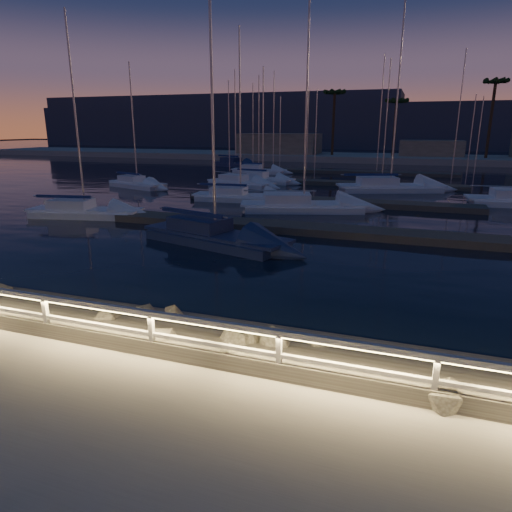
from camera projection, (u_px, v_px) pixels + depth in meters
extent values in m
plane|color=#A5A095|center=(116.00, 347.00, 10.75)|extent=(400.00, 400.00, 0.00)
cube|color=#A5A095|center=(35.00, 411.00, 8.51)|extent=(240.00, 5.00, 0.20)
cube|color=slate|center=(151.00, 333.00, 12.20)|extent=(240.00, 3.45, 1.29)
plane|color=black|center=(383.00, 159.00, 83.51)|extent=(320.00, 320.00, 0.00)
plane|color=black|center=(120.00, 392.00, 11.08)|extent=(400.00, 400.00, 0.00)
cube|color=silver|center=(46.00, 316.00, 11.26)|extent=(0.11, 0.11, 1.00)
cube|color=silver|center=(152.00, 334.00, 10.30)|extent=(0.11, 0.11, 1.00)
cube|color=silver|center=(279.00, 355.00, 9.34)|extent=(0.11, 0.11, 1.00)
cube|color=silver|center=(435.00, 381.00, 8.38)|extent=(0.11, 0.11, 1.00)
cube|color=silver|center=(113.00, 308.00, 10.48)|extent=(44.00, 0.12, 0.12)
cube|color=silver|center=(114.00, 328.00, 10.62)|extent=(44.00, 0.09, 0.09)
cube|color=#FFDC72|center=(112.00, 311.00, 10.49)|extent=(44.00, 0.04, 0.03)
sphere|color=slate|center=(228.00, 361.00, 9.98)|extent=(0.72, 0.72, 0.72)
sphere|color=slate|center=(444.00, 393.00, 8.93)|extent=(0.99, 0.99, 0.99)
sphere|color=slate|center=(64.00, 306.00, 14.36)|extent=(0.94, 0.94, 0.94)
cube|color=#5C564C|center=(292.00, 228.00, 25.38)|extent=(22.00, 2.00, 0.40)
cube|color=#5C564C|center=(327.00, 201.00, 34.45)|extent=(22.00, 2.00, 0.40)
cube|color=#5C564C|center=(350.00, 184.00, 45.34)|extent=(22.00, 2.00, 0.40)
cube|color=#5C564C|center=(364.00, 173.00, 56.23)|extent=(22.00, 2.00, 0.40)
cube|color=#A5A095|center=(380.00, 159.00, 77.95)|extent=(160.00, 14.00, 1.20)
cube|color=gray|center=(280.00, 145.00, 83.17)|extent=(14.00, 8.00, 4.00)
cube|color=gray|center=(431.00, 150.00, 75.89)|extent=(10.00, 6.00, 3.00)
cylinder|color=#43321F|center=(333.00, 123.00, 77.11)|extent=(0.44, 0.44, 10.50)
cylinder|color=#43321F|center=(395.00, 128.00, 75.02)|extent=(0.44, 0.44, 9.00)
cylinder|color=#43321F|center=(491.00, 119.00, 69.29)|extent=(0.44, 0.44, 11.50)
cube|color=#31374D|center=(398.00, 131.00, 127.62)|extent=(220.00, 30.00, 14.00)
cube|color=#31374D|center=(217.00, 124.00, 155.36)|extent=(120.00, 25.00, 18.00)
cube|color=navy|center=(216.00, 241.00, 22.68)|extent=(7.82, 4.44, 0.58)
cube|color=navy|center=(215.00, 234.00, 22.58)|extent=(8.31, 4.26, 0.16)
cube|color=navy|center=(200.00, 224.00, 23.06)|extent=(3.29, 2.59, 0.68)
cylinder|color=#A6A6AA|center=(212.00, 94.00, 20.80)|extent=(0.13, 0.13, 12.89)
cylinder|color=#A6A6AA|center=(192.00, 213.00, 23.20)|extent=(4.48, 1.37, 0.08)
cube|color=white|center=(304.00, 209.00, 31.50)|extent=(8.38, 4.88, 0.57)
cube|color=white|center=(304.00, 204.00, 31.41)|extent=(8.90, 4.70, 0.16)
cube|color=white|center=(288.00, 198.00, 31.35)|extent=(3.54, 2.81, 0.68)
cylinder|color=#A6A6AA|center=(307.00, 96.00, 29.50)|extent=(0.13, 0.13, 13.81)
cylinder|color=#A6A6AA|center=(280.00, 191.00, 31.23)|extent=(4.78, 1.55, 0.08)
cube|color=white|center=(138.00, 186.00, 43.72)|extent=(6.49, 3.87, 0.52)
cube|color=white|center=(137.00, 183.00, 43.63)|extent=(6.88, 3.74, 0.14)
cube|color=white|center=(131.00, 179.00, 44.04)|extent=(2.75, 2.21, 0.62)
cylinder|color=#A6A6AA|center=(133.00, 124.00, 42.15)|extent=(0.11, 0.11, 10.69)
cylinder|color=#A6A6AA|center=(128.00, 173.00, 44.16)|extent=(3.68, 1.27, 0.08)
cube|color=white|center=(86.00, 215.00, 29.50)|extent=(7.03, 3.50, 0.52)
cube|color=white|center=(85.00, 210.00, 29.41)|extent=(7.51, 3.28, 0.14)
cube|color=white|center=(71.00, 204.00, 29.44)|extent=(2.89, 2.16, 0.62)
cylinder|color=#A6A6AA|center=(75.00, 113.00, 27.79)|extent=(0.11, 0.11, 11.67)
cylinder|color=#A6A6AA|center=(64.00, 197.00, 29.38)|extent=(4.14, 0.89, 0.08)
cube|color=white|center=(241.00, 199.00, 35.85)|extent=(7.13, 2.97, 0.50)
cube|color=white|center=(241.00, 195.00, 35.77)|extent=(7.67, 2.68, 0.14)
cube|color=white|center=(229.00, 191.00, 35.90)|extent=(2.85, 1.99, 0.59)
cylinder|color=#A6A6AA|center=(240.00, 114.00, 34.10)|extent=(0.11, 0.11, 12.04)
cylinder|color=#A6A6AA|center=(223.00, 185.00, 35.89)|extent=(4.32, 0.49, 0.07)
cube|color=white|center=(263.00, 181.00, 47.50)|extent=(6.43, 2.97, 0.53)
cube|color=white|center=(263.00, 178.00, 47.41)|extent=(6.89, 2.75, 0.14)
cube|color=white|center=(256.00, 175.00, 47.71)|extent=(2.61, 1.89, 0.62)
cylinder|color=#A6A6AA|center=(263.00, 124.00, 45.92)|extent=(0.11, 0.11, 10.74)
cylinder|color=#A6A6AA|center=(252.00, 170.00, 47.77)|extent=(3.83, 0.66, 0.08)
cube|color=white|center=(241.00, 185.00, 44.62)|extent=(6.98, 4.05, 0.52)
cube|color=white|center=(241.00, 182.00, 44.53)|extent=(7.41, 3.90, 0.14)
cube|color=white|center=(233.00, 178.00, 44.97)|extent=(2.95, 2.34, 0.61)
cylinder|color=#A6A6AA|center=(240.00, 119.00, 42.94)|extent=(0.11, 0.11, 11.50)
cylinder|color=#A6A6AA|center=(230.00, 173.00, 45.11)|extent=(3.98, 1.29, 0.08)
cube|color=white|center=(390.00, 190.00, 41.13)|extent=(9.17, 5.74, 0.63)
cube|color=white|center=(390.00, 185.00, 41.02)|extent=(9.70, 5.59, 0.17)
cube|color=white|center=(377.00, 181.00, 40.89)|extent=(3.93, 3.22, 0.74)
cylinder|color=#A6A6AA|center=(398.00, 95.00, 38.93)|extent=(0.14, 0.14, 15.12)
cylinder|color=#A6A6AA|center=(371.00, 175.00, 40.73)|extent=(5.14, 1.97, 0.09)
cylinder|color=#A6A6AA|center=(509.00, 187.00, 33.53)|extent=(5.32, 0.53, 0.08)
cube|color=navy|center=(236.00, 166.00, 66.88)|extent=(7.68, 4.96, 0.62)
cube|color=navy|center=(236.00, 163.00, 66.77)|extent=(8.11, 4.84, 0.17)
cube|color=navy|center=(231.00, 160.00, 67.30)|extent=(3.31, 2.74, 0.73)
cylinder|color=#A6A6AA|center=(235.00, 117.00, 65.01)|extent=(0.14, 0.14, 12.67)
cylinder|color=#A6A6AA|center=(228.00, 156.00, 67.47)|extent=(4.27, 1.77, 0.09)
cube|color=white|center=(259.00, 172.00, 57.35)|extent=(6.39, 2.24, 0.49)
cube|color=white|center=(259.00, 170.00, 57.27)|extent=(6.91, 1.93, 0.13)
cube|color=white|center=(252.00, 167.00, 57.45)|extent=(2.50, 1.64, 0.58)
cylinder|color=#A6A6AA|center=(259.00, 123.00, 55.74)|extent=(0.11, 0.11, 11.02)
cylinder|color=#A6A6AA|center=(249.00, 163.00, 57.46)|extent=(3.97, 0.15, 0.07)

